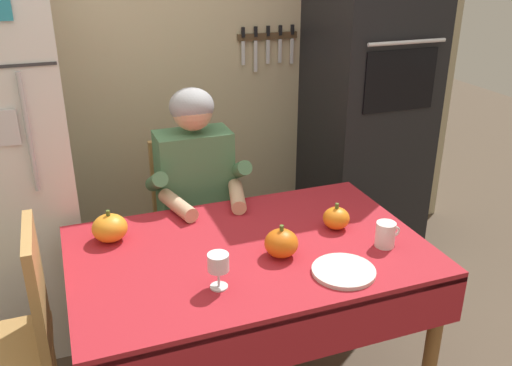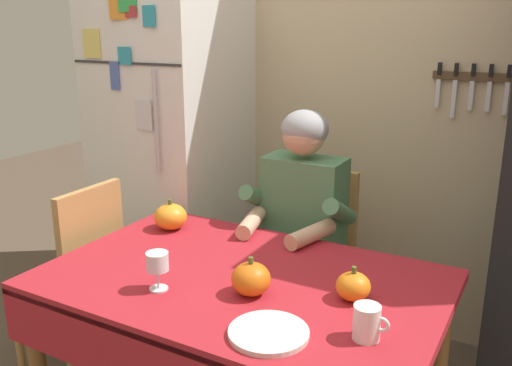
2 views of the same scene
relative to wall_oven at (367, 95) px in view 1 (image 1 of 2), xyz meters
The scene contains 12 objects.
back_wall_assembly 1.09m from the wall_oven, 160.68° to the left, with size 3.70×0.13×2.60m.
wall_oven is the anchor object (origin of this frame).
dining_table 1.45m from the wall_oven, 138.69° to the right, with size 1.40×0.90×0.74m.
chair_behind_person 1.23m from the wall_oven, behind, with size 0.40×0.40×0.93m.
seated_person 1.19m from the wall_oven, 163.86° to the right, with size 0.47×0.55×1.25m.
chair_left_side 2.19m from the wall_oven, 157.00° to the right, with size 0.40×0.40×0.93m.
coffee_mug 1.23m from the wall_oven, 116.49° to the right, with size 0.11×0.08×0.10m.
wine_glass 1.69m from the wall_oven, 137.91° to the right, with size 0.08×0.08×0.13m.
pumpkin_large 1.12m from the wall_oven, 126.65° to the right, with size 0.11×0.11×0.11m.
pumpkin_medium 1.70m from the wall_oven, 157.51° to the right, with size 0.14×0.14×0.13m.
pumpkin_small 1.40m from the wall_oven, 133.70° to the right, with size 0.13×0.13×0.13m.
serving_tray 1.46m from the wall_oven, 123.38° to the right, with size 0.24×0.24×0.02m, color silver.
Camera 1 is at (-0.64, -1.70, 1.85)m, focal length 38.69 mm.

